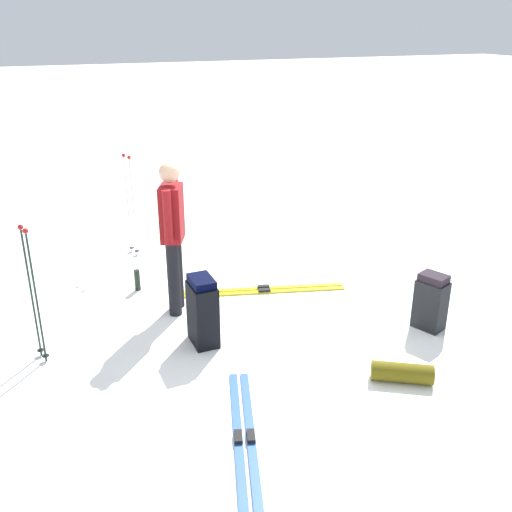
{
  "coord_description": "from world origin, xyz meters",
  "views": [
    {
      "loc": [
        -5.26,
        2.18,
        3.05
      ],
      "look_at": [
        0.0,
        0.0,
        0.7
      ],
      "focal_mm": 40.39,
      "sensor_mm": 36.0,
      "label": 1
    }
  ],
  "objects_px": {
    "ski_pair_far": "(264,290)",
    "backpack_bright": "(431,302)",
    "backpack_large_dark": "(203,311)",
    "thermos_bottle": "(137,280)",
    "skier_standing": "(173,231)",
    "ski_pair_near": "(245,439)",
    "ski_poles_planted_far": "(130,200)",
    "sleeping_mat_rolled": "(402,373)",
    "ski_poles_planted_near": "(33,288)"
  },
  "relations": [
    {
      "from": "thermos_bottle",
      "to": "skier_standing",
      "type": "bearing_deg",
      "value": -156.3
    },
    {
      "from": "ski_pair_near",
      "to": "sleeping_mat_rolled",
      "type": "distance_m",
      "value": 1.62
    },
    {
      "from": "ski_poles_planted_near",
      "to": "ski_pair_far",
      "type": "bearing_deg",
      "value": -77.84
    },
    {
      "from": "backpack_bright",
      "to": "ski_poles_planted_far",
      "type": "bearing_deg",
      "value": 36.8
    },
    {
      "from": "ski_pair_far",
      "to": "ski_poles_planted_near",
      "type": "distance_m",
      "value": 2.73
    },
    {
      "from": "skier_standing",
      "to": "thermos_bottle",
      "type": "xyz_separation_m",
      "value": [
        0.69,
        0.3,
        -0.82
      ]
    },
    {
      "from": "ski_pair_near",
      "to": "backpack_bright",
      "type": "height_order",
      "value": "backpack_bright"
    },
    {
      "from": "backpack_large_dark",
      "to": "sleeping_mat_rolled",
      "type": "distance_m",
      "value": 1.99
    },
    {
      "from": "skier_standing",
      "to": "ski_pair_near",
      "type": "distance_m",
      "value": 2.51
    },
    {
      "from": "skier_standing",
      "to": "sleeping_mat_rolled",
      "type": "height_order",
      "value": "skier_standing"
    },
    {
      "from": "backpack_bright",
      "to": "backpack_large_dark",
      "type": "bearing_deg",
      "value": 74.88
    },
    {
      "from": "ski_pair_near",
      "to": "skier_standing",
      "type": "bearing_deg",
      "value": -2.28
    },
    {
      "from": "skier_standing",
      "to": "thermos_bottle",
      "type": "height_order",
      "value": "skier_standing"
    },
    {
      "from": "backpack_bright",
      "to": "sleeping_mat_rolled",
      "type": "bearing_deg",
      "value": 130.06
    },
    {
      "from": "ski_pair_far",
      "to": "ski_poles_planted_far",
      "type": "bearing_deg",
      "value": 33.52
    },
    {
      "from": "ski_pair_far",
      "to": "backpack_large_dark",
      "type": "height_order",
      "value": "backpack_large_dark"
    },
    {
      "from": "ski_pair_near",
      "to": "thermos_bottle",
      "type": "height_order",
      "value": "thermos_bottle"
    },
    {
      "from": "skier_standing",
      "to": "ski_pair_near",
      "type": "xyz_separation_m",
      "value": [
        -2.32,
        0.09,
        -0.94
      ]
    },
    {
      "from": "backpack_large_dark",
      "to": "ski_poles_planted_far",
      "type": "bearing_deg",
      "value": 3.53
    },
    {
      "from": "backpack_bright",
      "to": "sleeping_mat_rolled",
      "type": "relative_size",
      "value": 1.12
    },
    {
      "from": "backpack_bright",
      "to": "thermos_bottle",
      "type": "distance_m",
      "value": 3.4
    },
    {
      "from": "backpack_bright",
      "to": "sleeping_mat_rolled",
      "type": "distance_m",
      "value": 1.13
    },
    {
      "from": "sleeping_mat_rolled",
      "to": "thermos_bottle",
      "type": "bearing_deg",
      "value": 32.8
    },
    {
      "from": "skier_standing",
      "to": "ski_poles_planted_near",
      "type": "height_order",
      "value": "skier_standing"
    },
    {
      "from": "ski_pair_far",
      "to": "backpack_bright",
      "type": "distance_m",
      "value": 1.97
    },
    {
      "from": "ski_poles_planted_far",
      "to": "backpack_bright",
      "type": "bearing_deg",
      "value": -143.2
    },
    {
      "from": "ski_pair_far",
      "to": "backpack_bright",
      "type": "bearing_deg",
      "value": -139.54
    },
    {
      "from": "backpack_bright",
      "to": "thermos_bottle",
      "type": "relative_size",
      "value": 2.38
    },
    {
      "from": "ski_pair_near",
      "to": "ski_poles_planted_near",
      "type": "height_order",
      "value": "ski_poles_planted_near"
    },
    {
      "from": "ski_pair_far",
      "to": "backpack_bright",
      "type": "relative_size",
      "value": 3.13
    },
    {
      "from": "sleeping_mat_rolled",
      "to": "thermos_bottle",
      "type": "height_order",
      "value": "thermos_bottle"
    },
    {
      "from": "ski_poles_planted_near",
      "to": "sleeping_mat_rolled",
      "type": "height_order",
      "value": "ski_poles_planted_near"
    },
    {
      "from": "skier_standing",
      "to": "ski_pair_far",
      "type": "bearing_deg",
      "value": -86.37
    },
    {
      "from": "skier_standing",
      "to": "ski_poles_planted_far",
      "type": "distance_m",
      "value": 1.9
    },
    {
      "from": "thermos_bottle",
      "to": "backpack_large_dark",
      "type": "bearing_deg",
      "value": -166.17
    },
    {
      "from": "ski_poles_planted_far",
      "to": "backpack_large_dark",
      "type": "bearing_deg",
      "value": -176.47
    },
    {
      "from": "ski_pair_far",
      "to": "backpack_large_dark",
      "type": "xyz_separation_m",
      "value": [
        -0.86,
        1.04,
        0.34
      ]
    },
    {
      "from": "ski_pair_far",
      "to": "backpack_bright",
      "type": "xyz_separation_m",
      "value": [
        -1.49,
        -1.27,
        0.29
      ]
    },
    {
      "from": "ski_pair_near",
      "to": "backpack_large_dark",
      "type": "height_order",
      "value": "backpack_large_dark"
    },
    {
      "from": "ski_pair_near",
      "to": "backpack_large_dark",
      "type": "relative_size",
      "value": 2.4
    },
    {
      "from": "ski_pair_near",
      "to": "backpack_large_dark",
      "type": "bearing_deg",
      "value": -5.79
    },
    {
      "from": "skier_standing",
      "to": "ski_poles_planted_near",
      "type": "relative_size",
      "value": 1.25
    },
    {
      "from": "skier_standing",
      "to": "backpack_large_dark",
      "type": "relative_size",
      "value": 2.35
    },
    {
      "from": "backpack_large_dark",
      "to": "ski_poles_planted_near",
      "type": "xyz_separation_m",
      "value": [
        0.31,
        1.53,
        0.4
      ]
    },
    {
      "from": "ski_poles_planted_near",
      "to": "ski_poles_planted_far",
      "type": "height_order",
      "value": "ski_poles_planted_far"
    },
    {
      "from": "skier_standing",
      "to": "backpack_bright",
      "type": "xyz_separation_m",
      "value": [
        -1.42,
        -2.37,
        -0.65
      ]
    },
    {
      "from": "backpack_bright",
      "to": "ski_poles_planted_far",
      "type": "distance_m",
      "value": 4.15
    },
    {
      "from": "sleeping_mat_rolled",
      "to": "skier_standing",
      "type": "bearing_deg",
      "value": 35.4
    },
    {
      "from": "skier_standing",
      "to": "backpack_large_dark",
      "type": "height_order",
      "value": "skier_standing"
    },
    {
      "from": "backpack_large_dark",
      "to": "thermos_bottle",
      "type": "distance_m",
      "value": 1.54
    }
  ]
}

